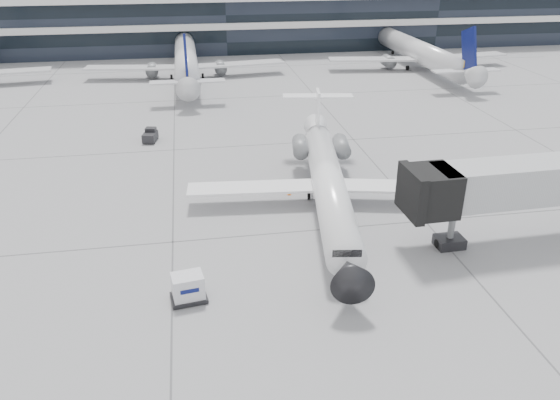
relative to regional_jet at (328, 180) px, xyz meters
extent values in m
plane|color=gray|center=(-2.94, -4.24, -2.33)|extent=(220.00, 220.00, 0.00)
cube|color=black|center=(-2.94, 77.76, 2.67)|extent=(170.00, 22.00, 10.00)
cylinder|color=white|center=(-0.13, -0.85, -0.07)|extent=(6.23, 23.65, 2.65)
cone|color=black|center=(-2.15, -13.83, -0.07)|extent=(3.04, 3.12, 2.65)
cone|color=white|center=(1.92, 12.33, 0.22)|extent=(2.97, 3.49, 2.51)
cube|color=white|center=(-6.28, 1.10, -0.76)|extent=(10.96, 3.45, 0.22)
cube|color=white|center=(6.32, -0.86, -0.76)|extent=(11.08, 4.88, 0.22)
cylinder|color=slate|center=(-0.83, 7.40, 0.32)|extent=(1.96, 3.52, 1.47)
cylinder|color=slate|center=(3.04, 6.80, 0.32)|extent=(1.96, 3.52, 1.47)
cube|color=white|center=(1.83, 11.75, 2.28)|extent=(0.66, 2.56, 4.41)
cube|color=white|center=(1.89, 12.13, 3.85)|extent=(7.21, 2.63, 0.16)
cylinder|color=black|center=(-1.56, -10.05, -2.05)|extent=(0.26, 0.57, 0.55)
cylinder|color=black|center=(-1.28, 1.32, -2.01)|extent=(0.33, 0.66, 0.63)
cylinder|color=black|center=(1.62, 0.87, -2.01)|extent=(0.33, 0.66, 0.63)
cube|color=silver|center=(13.29, -8.16, 2.47)|extent=(15.71, 3.57, 2.90)
cube|color=black|center=(5.26, -8.39, 2.36)|extent=(3.00, 3.65, 3.13)
cylinder|color=slate|center=(7.16, -8.33, -0.76)|extent=(0.49, 0.49, 3.13)
cube|color=black|center=(7.16, -8.33, -1.94)|extent=(2.05, 1.62, 0.78)
cube|color=black|center=(-11.88, -11.79, -2.15)|extent=(2.42, 1.93, 0.27)
cube|color=silver|center=(-11.88, -11.79, -1.26)|extent=(2.10, 1.70, 1.53)
cone|color=orange|center=(-2.80, 2.51, -2.08)|extent=(0.32, 0.32, 0.50)
cube|color=orange|center=(-2.80, 2.51, -2.31)|extent=(0.38, 0.38, 0.03)
cube|color=black|center=(-15.52, 18.98, -1.77)|extent=(1.76, 2.47, 0.92)
cube|color=black|center=(-15.42, 19.48, -1.15)|extent=(1.29, 1.13, 0.51)
cylinder|color=black|center=(-15.90, 19.90, -2.10)|extent=(0.27, 0.48, 0.45)
cylinder|color=black|center=(-14.81, 19.67, -2.10)|extent=(0.27, 0.48, 0.45)
cylinder|color=black|center=(-16.24, 18.30, -2.10)|extent=(0.27, 0.48, 0.45)
cylinder|color=black|center=(-15.14, 18.07, -2.10)|extent=(0.27, 0.48, 0.45)
camera|label=1|loc=(-11.00, -40.52, 18.20)|focal=35.00mm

